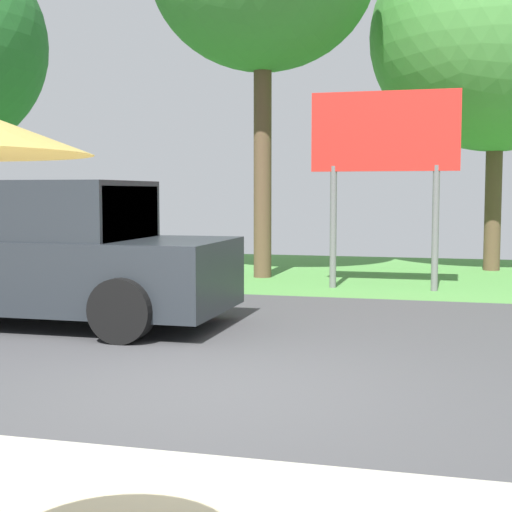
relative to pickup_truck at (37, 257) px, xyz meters
The scene contains 4 objects.
ground_plane 3.43m from the pickup_truck, ahead, with size 40.00×22.00×0.20m.
pickup_truck is the anchor object (origin of this frame).
roadside_billboard 6.43m from the pickup_truck, 48.24° to the left, with size 2.60×0.12×3.50m.
tree_right_mid 11.36m from the pickup_truck, 54.17° to the left, with size 5.50×5.50×7.62m.
Camera 1 is at (2.05, -6.25, 1.74)m, focal length 52.93 mm.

